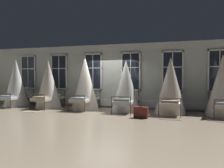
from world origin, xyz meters
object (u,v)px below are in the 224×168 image
at_px(cot_second, 48,84).
at_px(suitcase_dark, 141,112).
at_px(cot_third, 85,84).
at_px(cot_fourth, 126,87).
at_px(cot_sixth, 223,86).
at_px(cot_first, 16,83).
at_px(cot_fifth, 170,86).

height_order(cot_second, suitcase_dark, cot_second).
relative_size(cot_third, suitcase_dark, 4.59).
bearing_deg(cot_fourth, cot_sixth, -91.32).
height_order(cot_first, cot_fifth, cot_first).
bearing_deg(cot_first, cot_fourth, -90.53).
xyz_separation_m(cot_second, suitcase_dark, (5.19, -1.50, -1.00)).
xyz_separation_m(cot_first, cot_sixth, (10.38, -0.06, -0.03)).
height_order(cot_second, cot_fourth, cot_second).
bearing_deg(cot_second, cot_third, -88.09).
distance_m(cot_third, suitcase_dark, 3.59).
height_order(cot_third, cot_fifth, cot_third).
distance_m(cot_fourth, cot_fifth, 2.04).
bearing_deg(cot_fourth, cot_fifth, -92.63).
relative_size(cot_second, cot_fifth, 1.01).
bearing_deg(cot_first, suitcase_dark, -102.24).
distance_m(cot_fourth, suitcase_dark, 2.02).
relative_size(cot_first, cot_third, 0.99).
xyz_separation_m(cot_second, cot_third, (2.11, 0.01, 0.06)).
relative_size(cot_second, cot_sixth, 0.99).
height_order(cot_sixth, suitcase_dark, cot_sixth).
xyz_separation_m(cot_fifth, suitcase_dark, (-1.06, -1.42, -0.98)).
bearing_deg(cot_first, cot_fifth, -91.06).
relative_size(cot_second, cot_fourth, 1.05).
bearing_deg(cot_second, cot_sixth, -88.93).
bearing_deg(cot_second, cot_fifth, -89.22).
bearing_deg(cot_fourth, cot_second, 89.49).
height_order(cot_fifth, suitcase_dark, cot_fifth).
height_order(cot_third, cot_fourth, cot_third).
xyz_separation_m(cot_first, cot_second, (2.05, 0.00, -0.04)).
height_order(cot_second, cot_fifth, cot_second).
bearing_deg(cot_first, cot_sixth, -90.86).
bearing_deg(cot_fourth, suitcase_dark, -147.33).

